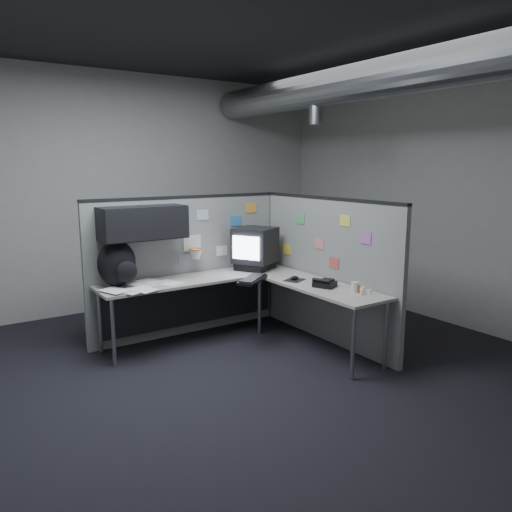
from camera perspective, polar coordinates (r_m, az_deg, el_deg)
room at (r=5.05m, az=5.31°, el=11.68°), size 5.62×5.62×3.22m
partition_back at (r=5.75m, az=-9.00°, el=0.44°), size 2.44×0.42×1.63m
partition_right at (r=5.68m, az=8.01°, el=-1.49°), size 0.07×2.23×1.63m
desk at (r=5.56m, az=-2.81°, el=-3.85°), size 2.31×2.11×0.73m
monitor at (r=6.01m, az=-0.11°, el=0.94°), size 0.60×0.60×0.50m
keyboard at (r=5.43m, az=-0.39°, el=-2.67°), size 0.50×0.43×0.04m
mouse at (r=5.49m, az=4.41°, el=-2.62°), size 0.27×0.25×0.05m
phone at (r=5.23m, az=7.84°, el=-3.12°), size 0.26×0.27×0.10m
bottles at (r=5.02m, az=12.05°, el=-3.87°), size 0.12×0.15×0.07m
cup at (r=5.06m, az=11.25°, el=-3.51°), size 0.09×0.09×0.10m
papers at (r=5.30m, az=-12.91°, el=-3.42°), size 0.90×0.66×0.02m
backpack at (r=5.34m, az=-15.53°, el=-0.90°), size 0.41×0.38×0.49m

